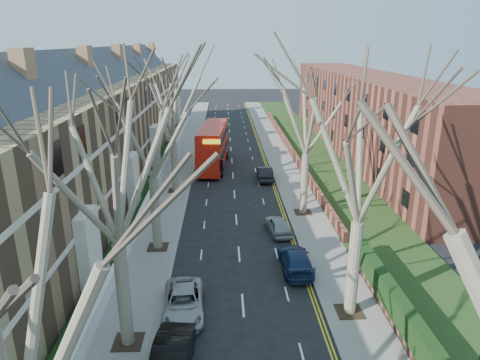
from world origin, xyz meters
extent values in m
cube|color=slate|center=(-6.00, 39.00, 0.06)|extent=(3.00, 102.00, 0.12)
cube|color=slate|center=(6.00, 39.00, 0.06)|extent=(3.00, 102.00, 0.12)
cube|color=brown|center=(-13.80, 31.00, 5.00)|extent=(9.00, 78.00, 10.00)
cube|color=#2E3038|center=(-13.80, 31.00, 11.00)|extent=(4.67, 78.00, 4.67)
cube|color=white|center=(-9.35, 31.00, 3.50)|extent=(0.12, 78.00, 0.35)
cube|color=white|center=(-9.35, 31.00, 7.00)|extent=(0.12, 78.00, 0.35)
cube|color=brown|center=(17.50, 43.00, 5.00)|extent=(8.00, 54.00, 10.00)
cube|color=brown|center=(7.70, 43.00, 0.57)|extent=(0.35, 54.00, 0.90)
cube|color=white|center=(-7.65, 31.00, 0.62)|extent=(0.30, 78.00, 1.00)
cube|color=#203513|center=(10.50, 39.00, 0.15)|extent=(6.00, 102.00, 0.06)
cylinder|color=#6F644F|center=(-5.70, 6.00, 2.75)|extent=(0.64, 0.64, 5.25)
cube|color=#2D2116|center=(-5.70, 6.00, 0.14)|extent=(1.40, 1.40, 0.05)
cylinder|color=#6F644F|center=(-5.70, 16.00, 2.66)|extent=(0.64, 0.64, 5.07)
cube|color=#2D2116|center=(-5.70, 16.00, 0.14)|extent=(1.40, 1.40, 0.05)
cylinder|color=#6F644F|center=(-5.70, 28.00, 2.75)|extent=(0.60, 0.60, 5.25)
cube|color=#2D2116|center=(-5.70, 28.00, 0.14)|extent=(1.40, 1.40, 0.05)
cylinder|color=#6F644F|center=(5.70, 8.00, 2.75)|extent=(0.64, 0.64, 5.25)
cube|color=#2D2116|center=(5.70, 8.00, 0.14)|extent=(1.40, 1.40, 0.05)
cylinder|color=#6F644F|center=(5.70, 22.00, 2.66)|extent=(0.60, 0.60, 5.07)
cube|color=#2D2116|center=(5.70, 22.00, 0.14)|extent=(1.40, 1.40, 0.05)
cube|color=red|center=(-2.19, 36.43, 1.48)|extent=(3.54, 11.43, 2.25)
cube|color=red|center=(-2.19, 36.43, 3.62)|extent=(3.50, 10.87, 2.05)
cube|color=black|center=(-2.19, 36.43, 1.94)|extent=(3.49, 10.54, 0.92)
cube|color=black|center=(-2.19, 36.43, 3.73)|extent=(3.47, 10.32, 0.92)
imported|color=#A3A3A8|center=(-3.22, 8.43, 0.65)|extent=(2.44, 4.78, 1.29)
imported|color=navy|center=(3.55, 12.79, 0.67)|extent=(1.91, 4.61, 1.33)
imported|color=#92969A|center=(3.11, 18.31, 0.64)|extent=(2.02, 3.93, 1.28)
imported|color=black|center=(3.32, 31.42, 0.71)|extent=(1.52, 4.32, 1.42)
camera|label=1|loc=(-0.95, -11.42, 14.04)|focal=32.00mm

